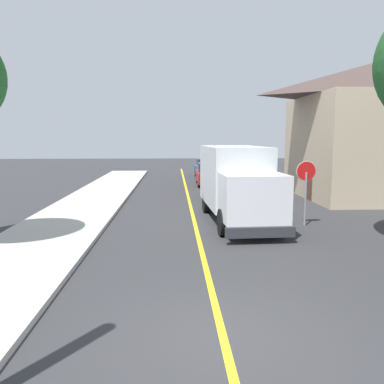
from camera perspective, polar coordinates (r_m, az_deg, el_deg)
ground_plane at (r=7.61m, az=4.55°, el=-20.34°), size 120.00×120.00×0.00m
sidewalk_curb at (r=12.09m, az=-24.92°, el=-9.75°), size 3.60×60.00×0.15m
centre_line_yellow at (r=17.05m, az=0.31°, el=-4.19°), size 0.16×56.00×0.01m
box_truck at (r=16.92m, az=6.56°, el=1.71°), size 2.77×7.29×3.20m
parked_car_near at (r=23.24m, az=4.56°, el=1.03°), size 1.90×4.44×1.67m
parked_car_mid at (r=29.58m, az=2.47°, el=2.55°), size 1.88×4.43×1.67m
parked_car_far at (r=35.10m, az=2.06°, el=3.41°), size 1.90×4.44×1.67m
stop_sign at (r=16.50m, az=16.28°, el=1.59°), size 0.80×0.10×2.65m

